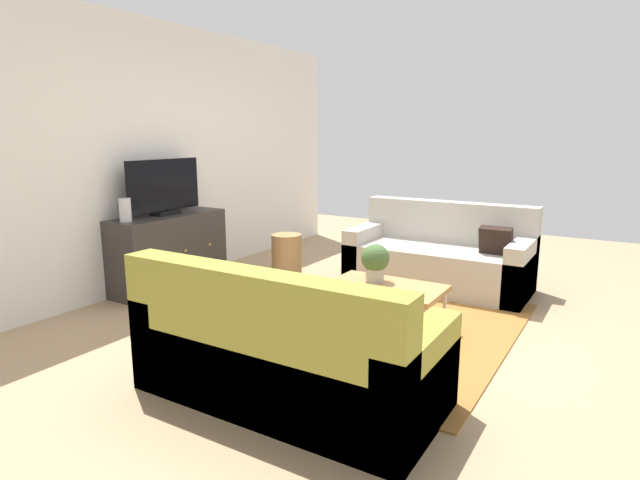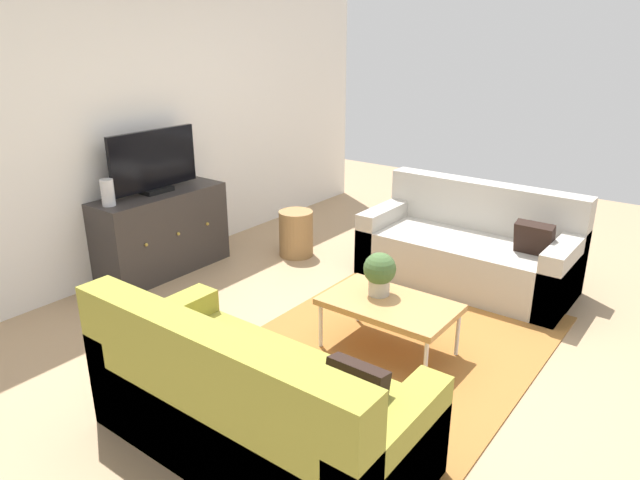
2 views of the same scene
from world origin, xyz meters
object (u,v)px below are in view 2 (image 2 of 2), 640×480
glass_vase (108,193)px  wicker_basket (296,233)px  couch_right_side (471,251)px  tv_console (162,233)px  couch_left_side (248,410)px  flat_screen_tv (154,162)px  potted_plant (380,272)px  coffee_table (389,306)px

glass_vase → wicker_basket: size_ratio=0.49×
couch_right_side → tv_console: (-1.52, 2.37, 0.09)m
couch_left_side → flat_screen_tv: (1.35, 2.39, 0.75)m
glass_vase → tv_console: bearing=-0.0°
glass_vase → wicker_basket: 1.84m
wicker_basket → glass_vase: bearing=155.0°
potted_plant → coffee_table: bearing=-115.2°
couch_right_side → coffee_table: (-1.51, -0.05, 0.07)m
tv_console → couch_right_side: bearing=-57.4°
couch_right_side → coffee_table: 1.51m
tv_console → glass_vase: bearing=180.0°
couch_left_side → couch_right_side: same height
flat_screen_tv → couch_left_side: bearing=-119.5°
couch_right_side → potted_plant: 1.48m
potted_plant → tv_console: 2.31m
couch_right_side → potted_plant: size_ratio=5.83×
couch_left_side → wicker_basket: size_ratio=3.93×
tv_console → flat_screen_tv: size_ratio=1.39×
couch_right_side → glass_vase: 3.17m
couch_left_side → potted_plant: size_ratio=5.83×
couch_left_side → couch_right_side: 2.87m
potted_plant → glass_vase: size_ratio=1.39×
couch_right_side → tv_console: 2.82m
flat_screen_tv → potted_plant: bearing=-88.4°
tv_console → couch_left_side: bearing=-119.7°
coffee_table → glass_vase: size_ratio=4.05×
couch_left_side → wicker_basket: couch_left_side is taller
couch_right_side → tv_console: couch_right_side is taller
potted_plant → glass_vase: 2.39m
couch_right_side → flat_screen_tv: (-1.52, 2.39, 0.75)m
coffee_table → tv_console: bearing=90.2°
coffee_table → potted_plant: size_ratio=2.91×
couch_left_side → glass_vase: size_ratio=8.10×
glass_vase → flat_screen_tv: bearing=2.3°
coffee_table → wicker_basket: 2.00m
couch_left_side → tv_console: 2.73m
potted_plant → tv_console: bearing=91.6°
potted_plant → tv_console: tv_console is taller
couch_left_side → potted_plant: (1.42, 0.08, 0.27)m
coffee_table → couch_left_side: bearing=178.1°
wicker_basket → tv_console: bearing=145.5°
glass_vase → wicker_basket: bearing=-25.0°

